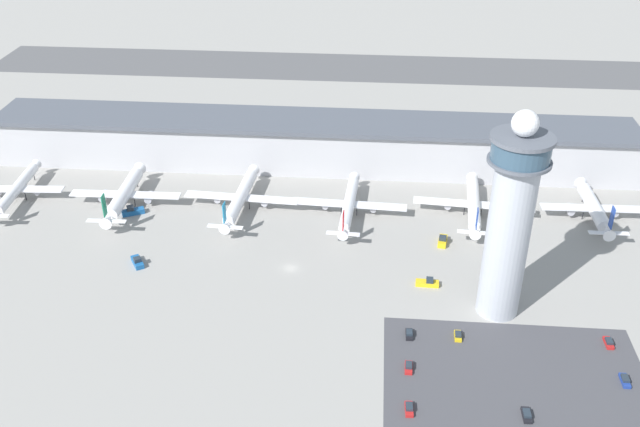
% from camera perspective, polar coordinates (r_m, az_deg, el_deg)
% --- Properties ---
extents(ground_plane, '(1000.00, 1000.00, 0.00)m').
position_cam_1_polar(ground_plane, '(214.59, -2.38, -4.39)').
color(ground_plane, gray).
extents(terminal_building, '(239.47, 25.00, 18.73)m').
position_cam_1_polar(terminal_building, '(270.59, -0.65, 5.71)').
color(terminal_building, '#B2B2B7').
rests_on(terminal_building, ground).
extents(runway_strip, '(359.21, 44.00, 0.01)m').
position_cam_1_polar(runway_strip, '(381.66, 1.00, 11.65)').
color(runway_strip, '#515154').
rests_on(runway_strip, ground).
extents(control_tower, '(15.72, 15.72, 58.84)m').
position_cam_1_polar(control_tower, '(188.11, 14.98, -0.43)').
color(control_tower, '#ADB2BC').
rests_on(control_tower, ground).
extents(parking_lot_surface, '(64.00, 40.00, 0.01)m').
position_cam_1_polar(parking_lot_surface, '(184.76, 15.33, -12.40)').
color(parking_lot_surface, '#424247').
rests_on(parking_lot_surface, ground).
extents(airplane_gate_alpha, '(31.82, 40.11, 12.01)m').
position_cam_1_polar(airplane_gate_alpha, '(269.51, -23.10, 1.82)').
color(airplane_gate_alpha, white).
rests_on(airplane_gate_alpha, ground).
extents(airplane_gate_bravo, '(38.19, 39.80, 14.56)m').
position_cam_1_polar(airplane_gate_bravo, '(252.94, -15.39, 1.51)').
color(airplane_gate_bravo, white).
rests_on(airplane_gate_bravo, ground).
extents(airplane_gate_charlie, '(39.42, 42.46, 13.22)m').
position_cam_1_polar(airplane_gate_charlie, '(244.04, -6.38, 1.29)').
color(airplane_gate_charlie, white).
rests_on(airplane_gate_charlie, ground).
extents(airplane_gate_delta, '(38.79, 40.99, 12.31)m').
position_cam_1_polar(airplane_gate_delta, '(239.02, 2.34, 0.75)').
color(airplane_gate_delta, silver).
rests_on(airplane_gate_delta, ground).
extents(airplane_gate_echo, '(40.36, 40.17, 12.99)m').
position_cam_1_polar(airplane_gate_echo, '(244.07, 12.19, 0.74)').
color(airplane_gate_echo, white).
rests_on(airplane_gate_echo, ground).
extents(airplane_gate_foxtrot, '(34.29, 35.50, 13.97)m').
position_cam_1_polar(airplane_gate_foxtrot, '(253.11, 21.06, 0.44)').
color(airplane_gate_foxtrot, silver).
rests_on(airplane_gate_foxtrot, ground).
extents(service_truck_catering, '(5.59, 6.88, 2.71)m').
position_cam_1_polar(service_truck_catering, '(222.47, -14.40, -3.77)').
color(service_truck_catering, black).
rests_on(service_truck_catering, ground).
extents(service_truck_fuel, '(3.51, 6.46, 3.14)m').
position_cam_1_polar(service_truck_fuel, '(228.45, 9.78, -2.16)').
color(service_truck_fuel, black).
rests_on(service_truck_fuel, ground).
extents(service_truck_baggage, '(6.78, 2.78, 2.40)m').
position_cam_1_polar(service_truck_baggage, '(209.20, 8.61, -5.51)').
color(service_truck_baggage, black).
rests_on(service_truck_baggage, ground).
extents(service_truck_water, '(7.80, 5.64, 3.15)m').
position_cam_1_polar(service_truck_water, '(249.25, -14.76, 0.17)').
color(service_truck_water, black).
rests_on(service_truck_water, ground).
extents(car_yellow_taxi, '(1.87, 4.24, 1.59)m').
position_cam_1_polar(car_yellow_taxi, '(190.67, 7.15, -9.55)').
color(car_yellow_taxi, black).
rests_on(car_yellow_taxi, ground).
extents(car_blue_compact, '(1.86, 4.15, 1.51)m').
position_cam_1_polar(car_blue_compact, '(192.19, 10.97, -9.57)').
color(car_blue_compact, black).
rests_on(car_blue_compact, ground).
extents(car_white_wagon, '(1.98, 4.58, 1.55)m').
position_cam_1_polar(car_white_wagon, '(171.10, 7.14, -15.23)').
color(car_white_wagon, black).
rests_on(car_white_wagon, ground).
extents(car_black_suv, '(1.90, 4.59, 1.55)m').
position_cam_1_polar(car_black_suv, '(201.01, 22.08, -9.54)').
color(car_black_suv, black).
rests_on(car_black_suv, ground).
extents(car_green_van, '(1.85, 4.80, 1.47)m').
position_cam_1_polar(car_green_van, '(191.26, 23.21, -12.16)').
color(car_green_van, black).
rests_on(car_green_van, ground).
extents(car_maroon_suv, '(1.98, 4.50, 1.56)m').
position_cam_1_polar(car_maroon_suv, '(181.13, 7.10, -12.10)').
color(car_maroon_suv, black).
rests_on(car_maroon_suv, ground).
extents(car_silver_sedan, '(1.93, 4.69, 1.52)m').
position_cam_1_polar(car_silver_sedan, '(175.01, 16.20, -15.21)').
color(car_silver_sedan, black).
rests_on(car_silver_sedan, ground).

